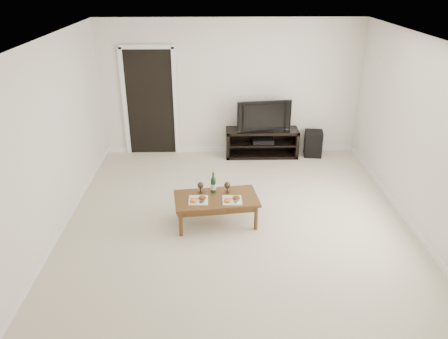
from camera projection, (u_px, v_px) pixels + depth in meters
floor at (237, 222)px, 6.41m from camera, size 5.50×5.50×0.00m
back_wall at (230, 88)px, 8.38m from camera, size 5.00×0.04×2.60m
ceiling at (239, 38)px, 5.31m from camera, size 5.00×5.50×0.04m
doorway at (150, 103)px, 8.43m from camera, size 0.90×0.02×2.05m
media_console at (262, 143)px, 8.57m from camera, size 1.40×0.45×0.55m
television at (263, 115)px, 8.33m from camera, size 1.05×0.27×0.60m
av_receiver at (263, 141)px, 8.54m from camera, size 0.40×0.30×0.08m
subwoofer at (313, 143)px, 8.60m from camera, size 0.38×0.38×0.50m
coffee_table at (216, 210)px, 6.31m from camera, size 1.25×0.79×0.42m
plate_left at (198, 199)px, 6.11m from camera, size 0.27×0.27×0.07m
plate_right at (232, 199)px, 6.11m from camera, size 0.27×0.27×0.07m
wine_bottle at (213, 181)px, 6.30m from camera, size 0.07×0.07×0.35m
goblet_left at (201, 187)px, 6.32m from camera, size 0.09×0.09×0.17m
goblet_right at (227, 187)px, 6.33m from camera, size 0.09×0.09×0.17m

